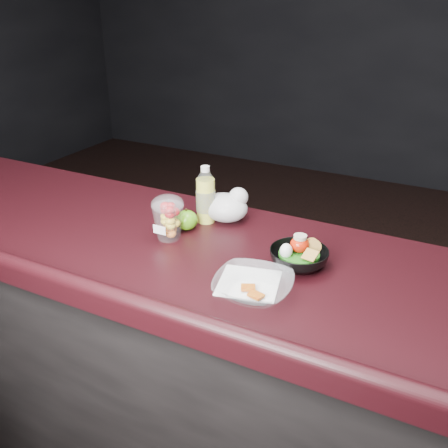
{
  "coord_description": "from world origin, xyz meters",
  "views": [
    {
      "loc": [
        0.61,
        -0.87,
        1.75
      ],
      "look_at": [
        -0.01,
        0.34,
        1.1
      ],
      "focal_mm": 40.0,
      "sensor_mm": 36.0,
      "label": 1
    }
  ],
  "objects_px": {
    "green_apple": "(187,220)",
    "snack_bowl": "(298,256)",
    "fruit_cup": "(168,217)",
    "lemonade_bottle": "(206,199)",
    "takeout_bowl": "(253,287)"
  },
  "relations": [
    {
      "from": "takeout_bowl",
      "to": "lemonade_bottle",
      "type": "bearing_deg",
      "value": 134.18
    },
    {
      "from": "green_apple",
      "to": "snack_bowl",
      "type": "bearing_deg",
      "value": -8.25
    },
    {
      "from": "green_apple",
      "to": "fruit_cup",
      "type": "bearing_deg",
      "value": -102.6
    },
    {
      "from": "snack_bowl",
      "to": "fruit_cup",
      "type": "bearing_deg",
      "value": -177.19
    },
    {
      "from": "green_apple",
      "to": "snack_bowl",
      "type": "distance_m",
      "value": 0.41
    },
    {
      "from": "lemonade_bottle",
      "to": "snack_bowl",
      "type": "xyz_separation_m",
      "value": [
        0.38,
        -0.14,
        -0.05
      ]
    },
    {
      "from": "green_apple",
      "to": "snack_bowl",
      "type": "height_order",
      "value": "snack_bowl"
    },
    {
      "from": "fruit_cup",
      "to": "takeout_bowl",
      "type": "distance_m",
      "value": 0.42
    },
    {
      "from": "fruit_cup",
      "to": "green_apple",
      "type": "height_order",
      "value": "fruit_cup"
    },
    {
      "from": "snack_bowl",
      "to": "green_apple",
      "type": "bearing_deg",
      "value": 171.75
    },
    {
      "from": "lemonade_bottle",
      "to": "takeout_bowl",
      "type": "xyz_separation_m",
      "value": [
        0.33,
        -0.34,
        -0.06
      ]
    },
    {
      "from": "fruit_cup",
      "to": "snack_bowl",
      "type": "bearing_deg",
      "value": 2.81
    },
    {
      "from": "lemonade_bottle",
      "to": "takeout_bowl",
      "type": "distance_m",
      "value": 0.48
    },
    {
      "from": "lemonade_bottle",
      "to": "snack_bowl",
      "type": "relative_size",
      "value": 1.17
    },
    {
      "from": "fruit_cup",
      "to": "lemonade_bottle",
      "type": "bearing_deg",
      "value": 75.49
    }
  ]
}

